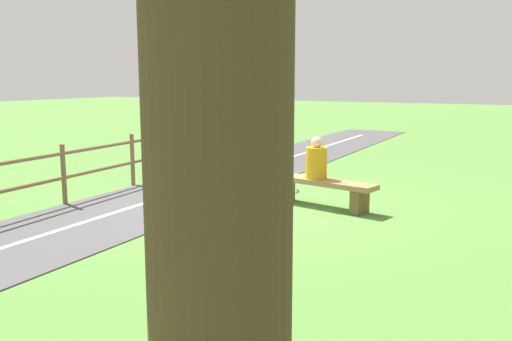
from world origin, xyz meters
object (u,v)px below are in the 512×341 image
Objects in this scene: person_seated at (316,161)px; bicycle at (264,176)px; backpack at (244,187)px; bench at (321,187)px.

bicycle is (1.15, -0.36, -0.39)m from person_seated.
backpack is (0.12, 0.51, -0.12)m from bicycle.
person_seated reaches higher than bicycle.
bicycle reaches higher than bench.
bicycle reaches higher than backpack.
person_seated reaches higher than backpack.
person_seated reaches higher than bench.
bicycle is 0.54m from backpack.
bicycle is at bearing -5.27° from bench.
bench is 1.38m from backpack.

